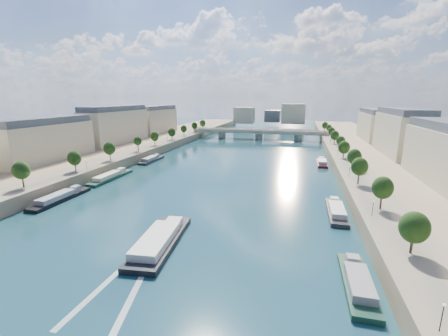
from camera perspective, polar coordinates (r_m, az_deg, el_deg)
The scene contains 17 objects.
ground at distance 142.37m, azimuth 0.26°, elevation -0.77°, with size 700.00×700.00×0.00m, color #0E393E.
quay_left at distance 173.47m, azimuth -23.50°, elevation 1.54°, with size 44.00×520.00×5.00m, color #9E8460.
quay_right at distance 143.10m, azimuth 29.49°, elevation -1.44°, with size 44.00×520.00×5.00m, color #9E8460.
pave_left at distance 164.31m, azimuth -19.42°, elevation 2.19°, with size 14.00×520.00×0.10m, color gray.
pave_right at distance 139.23m, azimuth 23.66°, elevation -0.11°, with size 14.00×520.00×0.10m, color gray.
trees_left at distance 163.96m, azimuth -18.60°, elevation 4.16°, with size 4.80×268.80×8.26m.
trees_right at distance 147.57m, azimuth 22.50°, elevation 2.87°, with size 4.80×268.80×8.26m.
lamps_left at distance 153.20m, azimuth -20.14°, elevation 2.40°, with size 0.36×200.36×4.28m.
lamps_right at distance 142.83m, azimuth 21.68°, elevation 1.52°, with size 0.36×200.36×4.28m.
buildings_left at distance 188.81m, azimuth -24.84°, elevation 6.59°, with size 16.00×226.00×23.20m.
buildings_right at distance 155.88m, azimuth 33.59°, elevation 4.39°, with size 16.00×226.00×23.20m.
skyline at distance 355.30m, azimuth 9.51°, elevation 9.99°, with size 79.00×42.00×22.00m.
bridge at distance 254.25m, azimuth 6.66°, elevation 6.61°, with size 112.00×12.00×8.15m.
tour_barge at distance 76.03m, azimuth -12.11°, elevation -13.37°, with size 10.72×28.28×3.77m.
wake at distance 64.19m, azimuth -19.01°, elevation -20.33°, with size 10.74×26.02×0.04m.
moored_barges_left at distance 116.24m, azimuth -29.61°, elevation -5.44°, with size 5.00×155.54×3.60m.
moored_barges_right at distance 85.96m, azimuth 21.51°, elevation -10.93°, with size 5.00×162.99×3.60m.
Camera 1 is at (33.39, -33.92, 34.94)m, focal length 24.00 mm.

